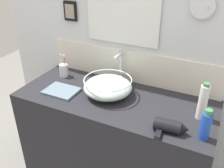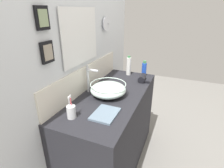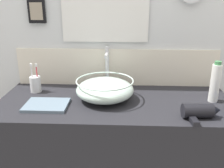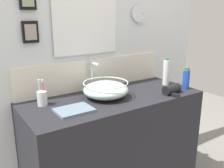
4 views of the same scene
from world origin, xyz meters
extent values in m
plane|color=gray|center=(0.00, 0.00, 0.00)|extent=(6.00, 6.00, 0.00)
cube|color=#232328|center=(0.00, 0.00, 0.43)|extent=(1.31, 0.55, 0.85)
cube|color=silver|center=(0.00, 0.31, 1.27)|extent=(2.18, 0.06, 2.54)
cube|color=silver|center=(0.00, 0.27, 0.97)|extent=(1.28, 0.02, 0.24)
cube|color=white|center=(-0.07, 0.27, 1.36)|extent=(0.46, 0.01, 0.40)
cube|color=white|center=(-0.07, 0.26, 1.36)|extent=(0.52, 0.01, 0.46)
cylinder|color=silver|center=(0.43, 0.26, 1.43)|extent=(0.14, 0.01, 0.14)
cylinder|color=silver|center=(0.46, 0.27, 1.43)|extent=(0.01, 0.06, 0.01)
cube|color=black|center=(-0.48, 0.26, 1.53)|extent=(0.10, 0.02, 0.14)
cube|color=gray|center=(-0.48, 0.25, 1.53)|extent=(0.08, 0.01, 0.10)
cube|color=black|center=(-0.48, 0.26, 1.32)|extent=(0.10, 0.02, 0.14)
cube|color=gray|center=(-0.48, 0.25, 1.32)|extent=(0.08, 0.01, 0.10)
ellipsoid|color=silver|center=(-0.06, 0.02, 0.91)|extent=(0.32, 0.32, 0.12)
torus|color=silver|center=(-0.06, 0.02, 0.96)|extent=(0.32, 0.32, 0.01)
torus|color=#B2B7BC|center=(-0.06, 0.02, 0.85)|extent=(0.12, 0.12, 0.01)
cylinder|color=silver|center=(-0.06, 0.23, 0.97)|extent=(0.02, 0.02, 0.23)
cylinder|color=silver|center=(-0.06, 0.17, 1.07)|extent=(0.02, 0.11, 0.02)
cylinder|color=silver|center=(-0.06, 0.23, 1.10)|extent=(0.02, 0.02, 0.03)
cylinder|color=black|center=(0.40, -0.18, 0.89)|extent=(0.15, 0.08, 0.07)
cone|color=black|center=(0.49, -0.17, 0.89)|extent=(0.05, 0.06, 0.06)
cube|color=black|center=(0.37, -0.23, 0.86)|extent=(0.04, 0.09, 0.02)
cylinder|color=silver|center=(-0.49, 0.12, 0.90)|extent=(0.06, 0.06, 0.10)
cylinder|color=#D83F4C|center=(-0.47, 0.12, 0.93)|extent=(0.01, 0.01, 0.15)
cube|color=white|center=(-0.47, 0.12, 1.02)|extent=(0.01, 0.01, 0.02)
cylinder|color=white|center=(-0.50, 0.12, 0.93)|extent=(0.01, 0.01, 0.16)
cube|color=white|center=(-0.50, 0.12, 1.02)|extent=(0.01, 0.01, 0.02)
cylinder|color=white|center=(0.54, 0.02, 0.96)|extent=(0.05, 0.05, 0.21)
cylinder|color=#3F7F4C|center=(0.54, 0.02, 1.07)|extent=(0.03, 0.03, 0.02)
cylinder|color=blue|center=(0.59, -0.16, 0.93)|extent=(0.05, 0.05, 0.15)
cylinder|color=#3F7F4C|center=(0.59, -0.16, 1.02)|extent=(0.04, 0.04, 0.03)
cube|color=slate|center=(-0.36, -0.09, 0.86)|extent=(0.22, 0.17, 0.02)
camera|label=1|loc=(0.60, -1.27, 1.72)|focal=40.00mm
camera|label=2|loc=(-1.36, -0.56, 1.57)|focal=28.00mm
camera|label=3|loc=(0.04, -1.28, 1.41)|focal=40.00mm
camera|label=4|loc=(-0.97, -1.41, 1.44)|focal=40.00mm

